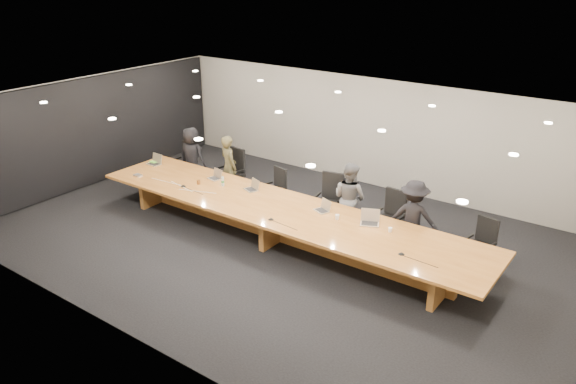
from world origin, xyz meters
name	(u,v)px	position (x,y,z in m)	size (l,w,h in m)	color
ground	(280,240)	(0.00, 0.00, 0.00)	(12.00, 12.00, 0.00)	black
back_wall	(373,133)	(0.00, 4.00, 1.40)	(12.00, 0.02, 2.80)	#B2ADA2
left_wall_panel	(96,131)	(-5.94, 0.00, 1.37)	(0.08, 7.84, 2.74)	black
conference_table	(280,218)	(0.00, 0.00, 0.52)	(9.00, 1.80, 0.75)	#91541F
chair_far_left	(186,162)	(-4.05, 1.28, 0.54)	(0.55, 0.55, 1.09)	black
chair_left	(231,172)	(-2.51, 1.34, 0.60)	(0.61, 0.61, 1.19)	black
chair_mid_left	(274,189)	(-1.08, 1.22, 0.51)	(0.52, 0.52, 1.02)	black
chair_mid_right	(329,200)	(0.45, 1.21, 0.60)	(0.61, 0.61, 1.20)	black
chair_right	(389,217)	(1.89, 1.26, 0.58)	(0.59, 0.59, 1.15)	black
chair_far_right	(480,244)	(3.77, 1.29, 0.51)	(0.52, 0.52, 1.02)	black
person_a	(192,157)	(-3.75, 1.24, 0.77)	(0.76, 0.49, 1.55)	black
person_b	(229,167)	(-2.42, 1.17, 0.79)	(0.58, 0.38, 1.58)	#3B3720
person_c	(350,198)	(0.96, 1.22, 0.79)	(0.76, 0.60, 1.57)	#515153
person_d	(413,217)	(2.46, 1.13, 0.77)	(1.00, 0.58, 1.55)	black
laptop_a	(153,159)	(-4.14, 0.30, 0.88)	(0.34, 0.24, 0.26)	#C4B496
laptop_b	(214,174)	(-2.22, 0.43, 0.87)	(0.30, 0.22, 0.24)	tan
laptop_c	(251,185)	(-1.09, 0.40, 0.87)	(0.31, 0.23, 0.24)	tan
laptop_d	(322,206)	(0.80, 0.36, 0.87)	(0.30, 0.22, 0.24)	#BFAF92
laptop_e	(370,218)	(1.89, 0.38, 0.89)	(0.36, 0.26, 0.29)	#BEAA91
water_bottle	(223,182)	(-1.76, 0.23, 0.86)	(0.07, 0.07, 0.21)	#A9B8B3
amber_mug	(198,182)	(-2.29, -0.02, 0.80)	(0.08, 0.08, 0.10)	brown
paper_cup_near	(337,217)	(1.26, 0.21, 0.80)	(0.08, 0.08, 0.10)	silver
paper_cup_far	(390,230)	(2.35, 0.32, 0.79)	(0.07, 0.07, 0.09)	white
notepad	(153,163)	(-4.23, 0.35, 0.76)	(0.23, 0.19, 0.01)	white
lime_gadget	(153,162)	(-4.24, 0.35, 0.78)	(0.18, 0.10, 0.03)	#6CC935
av_box	(138,175)	(-3.84, -0.47, 0.76)	(0.19, 0.14, 0.03)	#AEADB2
mic_left	(183,186)	(-2.47, -0.33, 0.77)	(0.12, 0.12, 0.03)	black
mic_center	(271,219)	(0.21, -0.56, 0.76)	(0.11, 0.11, 0.03)	black
mic_right	(401,254)	(2.90, -0.36, 0.76)	(0.11, 0.11, 0.03)	black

